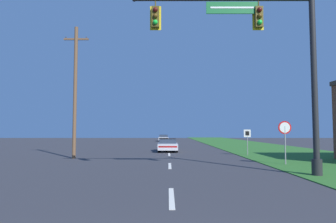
{
  "coord_description": "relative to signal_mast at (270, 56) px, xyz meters",
  "views": [
    {
      "loc": [
        -0.1,
        -3.0,
        1.98
      ],
      "look_at": [
        0.0,
        22.65,
        3.63
      ],
      "focal_mm": 32.0,
      "sensor_mm": 36.0,
      "label": 1
    }
  ],
  "objects": [
    {
      "name": "grass_verge_right",
      "position": [
        5.97,
        19.83,
        -5.29
      ],
      "size": [
        10.0,
        110.0,
        0.04
      ],
      "color": "#2D6626",
      "rests_on": "ground"
    },
    {
      "name": "utility_pole_near",
      "position": [
        -11.37,
        8.36,
        -0.36
      ],
      "size": [
        1.8,
        0.26,
        9.58
      ],
      "color": "brown",
      "rests_on": "ground"
    },
    {
      "name": "far_car",
      "position": [
        -5.48,
        43.91,
        -4.71
      ],
      "size": [
        1.82,
        4.3,
        1.19
      ],
      "color": "black",
      "rests_on": "ground"
    },
    {
      "name": "road_center_line",
      "position": [
        -4.53,
        11.83,
        -5.31
      ],
      "size": [
        0.16,
        34.8,
        0.01
      ],
      "color": "silver",
      "rests_on": "ground"
    },
    {
      "name": "stop_sign",
      "position": [
        2.17,
        4.27,
        -3.45
      ],
      "size": [
        0.76,
        0.07,
        2.5
      ],
      "color": "gray",
      "rests_on": "grass_verge_right"
    },
    {
      "name": "signal_mast",
      "position": [
        0.0,
        0.0,
        0.0
      ],
      "size": [
        8.36,
        0.47,
        8.76
      ],
      "color": "#232326",
      "rests_on": "grass_verge_right"
    },
    {
      "name": "route_sign_post",
      "position": [
        1.72,
        10.86,
        -3.79
      ],
      "size": [
        0.55,
        0.06,
        2.03
      ],
      "color": "gray",
      "rests_on": "grass_verge_right"
    },
    {
      "name": "car_ahead",
      "position": [
        -4.66,
        15.67,
        -4.71
      ],
      "size": [
        1.85,
        4.45,
        1.19
      ],
      "color": "black",
      "rests_on": "ground"
    }
  ]
}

